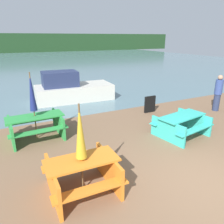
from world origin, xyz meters
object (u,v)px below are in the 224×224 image
(picnic_table_green, at_px, (36,125))
(boat, at_px, (71,89))
(umbrella_gold, at_px, (80,132))
(picnic_table_orange, at_px, (82,173))
(person, at_px, (218,93))
(picnic_table_teal, at_px, (182,123))
(umbrella_navy, at_px, (32,92))
(signboard, at_px, (150,104))

(picnic_table_green, relative_size, boat, 0.45)
(umbrella_gold, distance_m, boat, 7.60)
(picnic_table_orange, bearing_deg, person, 19.08)
(picnic_table_orange, height_order, umbrella_gold, umbrella_gold)
(picnic_table_green, xyz_separation_m, umbrella_gold, (0.49, -3.26, 0.94))
(picnic_table_teal, bearing_deg, umbrella_gold, -162.98)
(umbrella_navy, distance_m, person, 7.97)
(boat, bearing_deg, umbrella_gold, -101.45)
(picnic_table_green, xyz_separation_m, person, (7.91, -0.69, 0.35))
(picnic_table_orange, distance_m, picnic_table_green, 3.29)
(signboard, bearing_deg, umbrella_gold, -140.39)
(picnic_table_orange, distance_m, picnic_table_teal, 4.20)
(picnic_table_green, distance_m, umbrella_gold, 3.42)
(umbrella_navy, bearing_deg, picnic_table_green, 116.57)
(picnic_table_orange, height_order, signboard, picnic_table_orange)
(umbrella_gold, height_order, boat, umbrella_gold)
(picnic_table_orange, relative_size, picnic_table_green, 0.85)
(umbrella_gold, bearing_deg, picnic_table_green, 98.53)
(picnic_table_orange, height_order, person, person)
(picnic_table_green, height_order, umbrella_gold, umbrella_gold)
(umbrella_navy, height_order, boat, umbrella_navy)
(umbrella_navy, distance_m, umbrella_gold, 3.30)
(picnic_table_teal, bearing_deg, umbrella_navy, 155.76)
(picnic_table_orange, xyz_separation_m, picnic_table_teal, (4.01, 1.23, -0.02))
(picnic_table_green, distance_m, signboard, 5.03)
(umbrella_gold, relative_size, signboard, 2.71)
(umbrella_navy, xyz_separation_m, signboard, (5.01, 0.49, -1.21))
(picnic_table_orange, relative_size, boat, 0.39)
(picnic_table_orange, relative_size, picnic_table_teal, 0.83)
(umbrella_navy, relative_size, boat, 0.54)
(boat, height_order, signboard, boat)
(picnic_table_teal, distance_m, boat, 6.41)
(umbrella_gold, bearing_deg, person, 19.08)
(umbrella_gold, height_order, signboard, umbrella_gold)
(picnic_table_teal, height_order, signboard, signboard)
(signboard, bearing_deg, boat, 125.83)
(picnic_table_teal, relative_size, picnic_table_green, 1.02)
(picnic_table_teal, xyz_separation_m, umbrella_gold, (-4.01, -1.23, 0.98))
(umbrella_navy, height_order, signboard, umbrella_navy)
(signboard, bearing_deg, umbrella_navy, -174.47)
(umbrella_navy, distance_m, signboard, 5.18)
(umbrella_navy, height_order, person, umbrella_navy)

